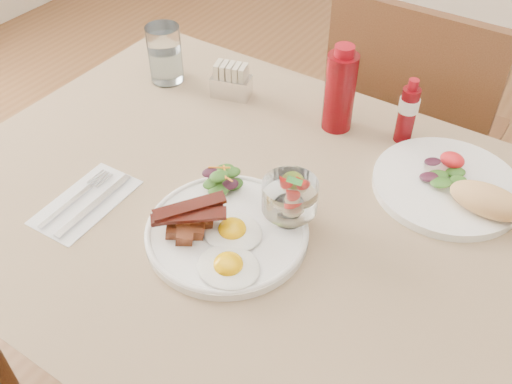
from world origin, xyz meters
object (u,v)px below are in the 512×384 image
at_px(table, 286,252).
at_px(fruit_cup, 290,196).
at_px(sugar_caddy, 231,82).
at_px(hot_sauce_bottle, 408,112).
at_px(second_plate, 457,188).
at_px(water_glass, 165,57).
at_px(ketchup_bottle, 340,91).
at_px(chair_far, 409,134).
at_px(main_plate, 227,232).

height_order(table, fruit_cup, fruit_cup).
distance_m(fruit_cup, sugar_caddy, 0.43).
relative_size(fruit_cup, hot_sauce_bottle, 0.68).
xyz_separation_m(second_plate, water_glass, (-0.70, 0.02, 0.04)).
relative_size(second_plate, ketchup_bottle, 1.51).
height_order(ketchup_bottle, sugar_caddy, ketchup_bottle).
bearing_deg(fruit_cup, water_glass, 152.41).
height_order(chair_far, second_plate, chair_far).
bearing_deg(fruit_cup, main_plate, -133.46).
height_order(second_plate, hot_sauce_bottle, hot_sauce_bottle).
height_order(fruit_cup, second_plate, fruit_cup).
relative_size(fruit_cup, second_plate, 0.34).
bearing_deg(water_glass, hot_sauce_bottle, 8.91).
distance_m(table, main_plate, 0.15).
distance_m(chair_far, hot_sauce_bottle, 0.45).
bearing_deg(hot_sauce_bottle, ketchup_bottle, -166.06).
bearing_deg(ketchup_bottle, second_plate, -14.16).
xyz_separation_m(sugar_caddy, water_glass, (-0.17, -0.03, 0.02)).
xyz_separation_m(table, chair_far, (0.00, 0.66, -0.14)).
bearing_deg(table, second_plate, 44.95).
bearing_deg(fruit_cup, hot_sauce_bottle, 78.67).
xyz_separation_m(main_plate, water_glass, (-0.41, 0.33, 0.05)).
bearing_deg(ketchup_bottle, water_glass, -172.76).
bearing_deg(hot_sauce_bottle, main_plate, -108.85).
xyz_separation_m(fruit_cup, second_plate, (0.22, 0.24, -0.05)).
distance_m(chair_far, sugar_caddy, 0.57).
distance_m(table, chair_far, 0.68).
xyz_separation_m(main_plate, ketchup_bottle, (0.01, 0.39, 0.08)).
height_order(fruit_cup, ketchup_bottle, ketchup_bottle).
bearing_deg(water_glass, chair_far, 41.29).
relative_size(second_plate, sugar_caddy, 2.91).
height_order(hot_sauce_bottle, sugar_caddy, hot_sauce_bottle).
height_order(table, hot_sauce_bottle, hot_sauce_bottle).
bearing_deg(sugar_caddy, ketchup_bottle, -10.47).
xyz_separation_m(second_plate, sugar_caddy, (-0.54, 0.05, 0.02)).
bearing_deg(fruit_cup, second_plate, 47.45).
distance_m(fruit_cup, hot_sauce_bottle, 0.35).
xyz_separation_m(fruit_cup, ketchup_bottle, (-0.07, 0.31, 0.02)).
bearing_deg(table, ketchup_bottle, 101.36).
distance_m(chair_far, second_plate, 0.55).
bearing_deg(chair_far, fruit_cup, -89.33).
xyz_separation_m(chair_far, second_plate, (0.22, -0.44, 0.25)).
height_order(main_plate, ketchup_bottle, ketchup_bottle).
relative_size(fruit_cup, sugar_caddy, 0.99).
height_order(chair_far, sugar_caddy, chair_far).
relative_size(chair_far, fruit_cup, 9.66).
distance_m(fruit_cup, second_plate, 0.32).
bearing_deg(sugar_caddy, table, -57.17).
height_order(second_plate, sugar_caddy, sugar_caddy).
relative_size(second_plate, water_glass, 2.12).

